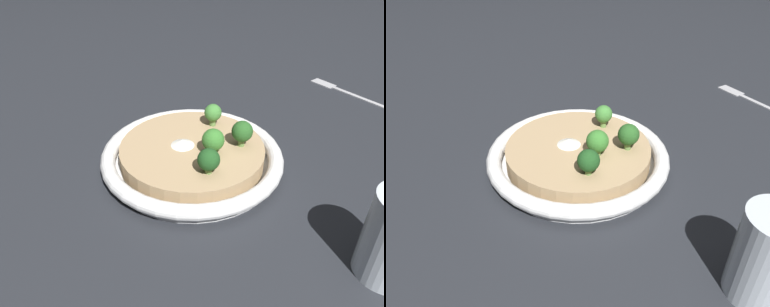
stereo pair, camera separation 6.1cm
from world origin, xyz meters
The scene contains 9 objects.
ground_plane centered at (0.00, 0.00, 0.00)m, with size 6.00×6.00×0.00m, color #23262B.
risotto_bowl centered at (0.00, 0.00, 0.02)m, with size 0.30×0.30×0.04m.
cheese_sprinkle centered at (0.00, -0.02, 0.04)m, with size 0.04×0.04×0.01m.
broccoli_back_left centered at (-0.01, 0.08, 0.06)m, with size 0.03×0.03×0.04m.
broccoli_back centered at (0.02, 0.03, 0.06)m, with size 0.04×0.04×0.04m.
broccoli_back_right centered at (0.07, 0.03, 0.06)m, with size 0.03×0.03×0.04m.
broccoli_left centered at (-0.07, 0.03, 0.06)m, with size 0.03×0.03×0.04m.
drinking_glass centered at (0.18, 0.25, 0.06)m, with size 0.07×0.07×0.11m.
fork_utensil centered at (-0.34, 0.30, 0.00)m, with size 0.14×0.14×0.00m.
Camera 2 is at (0.49, 0.13, 0.37)m, focal length 35.00 mm.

